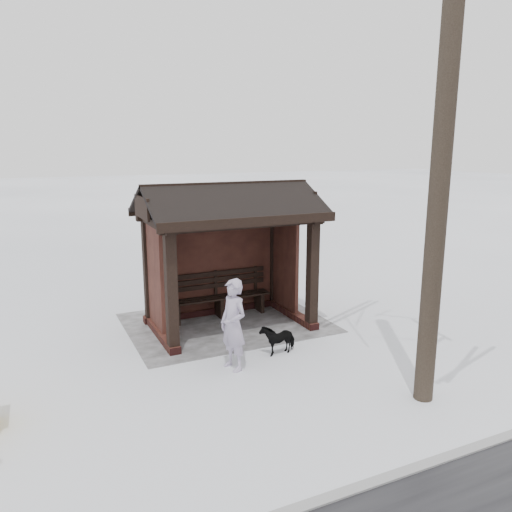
% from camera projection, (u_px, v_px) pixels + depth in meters
% --- Properties ---
extents(ground, '(120.00, 120.00, 0.00)m').
position_uv_depth(ground, '(230.00, 326.00, 10.77)').
color(ground, white).
rests_on(ground, ground).
extents(kerb, '(120.00, 0.15, 0.06)m').
position_uv_depth(kerb, '(405.00, 473.00, 5.90)').
color(kerb, gray).
rests_on(kerb, ground).
extents(trampled_patch, '(4.20, 3.20, 0.02)m').
position_uv_depth(trampled_patch, '(226.00, 323.00, 10.94)').
color(trampled_patch, '#99999E').
rests_on(trampled_patch, ground).
extents(bus_shelter, '(3.60, 2.40, 3.09)m').
position_uv_depth(bus_shelter, '(226.00, 226.00, 10.45)').
color(bus_shelter, '#3C1715').
rests_on(bus_shelter, ground).
extents(pedestrian, '(0.53, 0.67, 1.61)m').
position_uv_depth(pedestrian, '(233.00, 325.00, 8.54)').
color(pedestrian, '#AA9DB8').
rests_on(pedestrian, ground).
extents(dog, '(0.70, 0.39, 0.56)m').
position_uv_depth(dog, '(278.00, 338.00, 9.32)').
color(dog, black).
rests_on(dog, ground).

